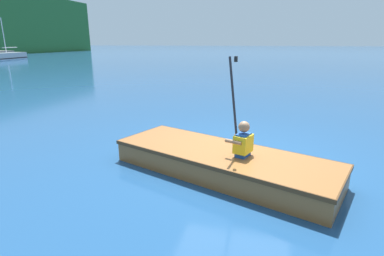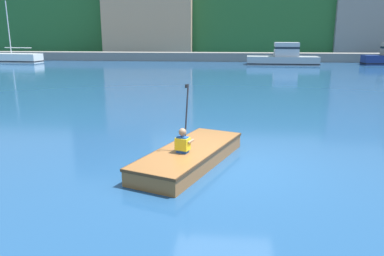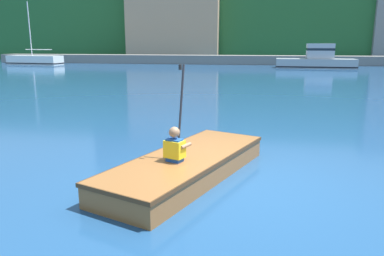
# 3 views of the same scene
# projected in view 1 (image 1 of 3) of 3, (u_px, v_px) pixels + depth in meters

# --- Properties ---
(ground_plane) EXTENTS (300.00, 300.00, 0.00)m
(ground_plane) POSITION_uv_depth(u_px,v_px,m) (234.00, 156.00, 5.60)
(ground_plane) COLOR navy
(moored_boat_dock_west_inner) EXTENTS (5.11, 2.31, 4.75)m
(moored_boat_dock_west_inner) POSITION_uv_depth(u_px,v_px,m) (8.00, 56.00, 36.21)
(moored_boat_dock_west_inner) COLOR #9EA3A8
(moored_boat_dock_west_inner) RESTS_ON ground
(rowboat_foreground) EXTENTS (2.42, 3.80, 0.37)m
(rowboat_foreground) POSITION_uv_depth(u_px,v_px,m) (219.00, 160.00, 4.84)
(rowboat_foreground) COLOR #935B2D
(rowboat_foreground) RESTS_ON ground
(person_paddler) EXTENTS (0.42, 0.43, 1.48)m
(person_paddler) POSITION_uv_depth(u_px,v_px,m) (243.00, 140.00, 4.51)
(person_paddler) COLOR #1E4CA5
(person_paddler) RESTS_ON rowboat_foreground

